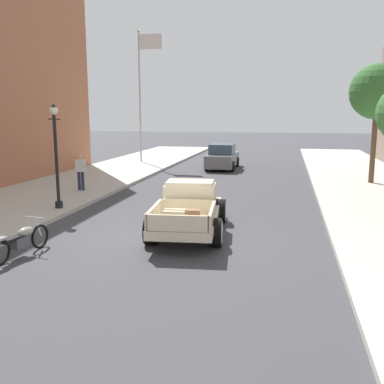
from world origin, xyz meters
name	(u,v)px	position (x,y,z in m)	size (l,w,h in m)	color
ground_plane	(176,236)	(0.00, 0.00, 0.00)	(140.00, 140.00, 0.00)	#3D3D42
hotrod_truck_cream	(190,207)	(0.26, 0.77, 0.75)	(2.50, 5.05, 1.58)	beige
motorcycle_parked	(21,240)	(-3.46, -2.64, 0.44)	(0.62, 2.11, 0.93)	black
car_background_grey	(222,157)	(-0.96, 16.14, 0.77)	(1.87, 4.30, 1.65)	slate
pedestrian_sidewalk_left	(80,170)	(-6.03, 5.94, 1.09)	(0.53, 0.22, 1.65)	#232847
street_lamp_near	(56,148)	(-5.12, 2.28, 2.39)	(0.50, 0.32, 3.85)	black
flagpole	(143,82)	(-6.95, 17.81, 5.77)	(1.74, 0.16, 9.16)	#B2B2B7
street_tree_second	(377,92)	(7.44, 11.15, 4.66)	(2.73, 2.73, 5.90)	brown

